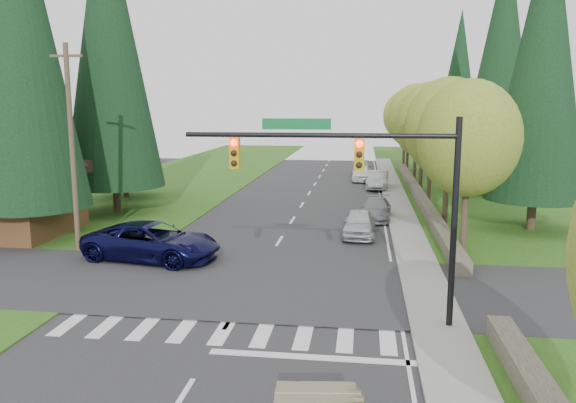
% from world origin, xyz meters
% --- Properties ---
extents(ground, '(120.00, 120.00, 0.00)m').
position_xyz_m(ground, '(0.00, 0.00, 0.00)').
color(ground, '#28282B').
rests_on(ground, ground).
extents(grass_east, '(14.00, 110.00, 0.06)m').
position_xyz_m(grass_east, '(13.00, 20.00, 0.03)').
color(grass_east, '#304C14').
rests_on(grass_east, ground).
extents(grass_west, '(14.00, 110.00, 0.06)m').
position_xyz_m(grass_west, '(-13.00, 20.00, 0.03)').
color(grass_west, '#304C14').
rests_on(grass_west, ground).
extents(cross_street, '(120.00, 8.00, 0.10)m').
position_xyz_m(cross_street, '(0.00, 8.00, 0.00)').
color(cross_street, '#28282B').
rests_on(cross_street, ground).
extents(sidewalk_east, '(1.80, 80.00, 0.13)m').
position_xyz_m(sidewalk_east, '(6.90, 22.00, 0.07)').
color(sidewalk_east, gray).
rests_on(sidewalk_east, ground).
extents(curb_east, '(0.20, 80.00, 0.13)m').
position_xyz_m(curb_east, '(6.05, 22.00, 0.07)').
color(curb_east, gray).
rests_on(curb_east, ground).
extents(stone_wall_north, '(0.70, 40.00, 0.70)m').
position_xyz_m(stone_wall_north, '(8.60, 30.00, 0.35)').
color(stone_wall_north, '#4C4438').
rests_on(stone_wall_north, ground).
extents(traffic_signal, '(8.70, 0.37, 6.80)m').
position_xyz_m(traffic_signal, '(4.37, 4.50, 4.98)').
color(traffic_signal, black).
rests_on(traffic_signal, ground).
extents(brown_building, '(8.40, 8.40, 5.40)m').
position_xyz_m(brown_building, '(-15.00, 15.00, 3.14)').
color(brown_building, '#4C2D19').
rests_on(brown_building, ground).
extents(utility_pole, '(1.60, 0.24, 10.00)m').
position_xyz_m(utility_pole, '(-9.50, 12.00, 5.14)').
color(utility_pole, '#473828').
rests_on(utility_pole, ground).
extents(decid_tree_0, '(4.80, 4.80, 8.37)m').
position_xyz_m(decid_tree_0, '(9.20, 14.00, 5.60)').
color(decid_tree_0, '#38281C').
rests_on(decid_tree_0, ground).
extents(decid_tree_1, '(5.20, 5.20, 8.80)m').
position_xyz_m(decid_tree_1, '(9.30, 21.00, 5.80)').
color(decid_tree_1, '#38281C').
rests_on(decid_tree_1, ground).
extents(decid_tree_2, '(5.00, 5.00, 8.82)m').
position_xyz_m(decid_tree_2, '(9.10, 28.00, 5.93)').
color(decid_tree_2, '#38281C').
rests_on(decid_tree_2, ground).
extents(decid_tree_3, '(5.00, 5.00, 8.55)m').
position_xyz_m(decid_tree_3, '(9.20, 35.00, 5.66)').
color(decid_tree_3, '#38281C').
rests_on(decid_tree_3, ground).
extents(decid_tree_4, '(5.40, 5.40, 9.18)m').
position_xyz_m(decid_tree_4, '(9.30, 42.00, 6.06)').
color(decid_tree_4, '#38281C').
rests_on(decid_tree_4, ground).
extents(decid_tree_5, '(4.80, 4.80, 8.30)m').
position_xyz_m(decid_tree_5, '(9.10, 49.00, 5.53)').
color(decid_tree_5, '#38281C').
rests_on(decid_tree_5, ground).
extents(decid_tree_6, '(5.20, 5.20, 8.86)m').
position_xyz_m(decid_tree_6, '(9.20, 56.00, 5.86)').
color(decid_tree_6, '#38281C').
rests_on(decid_tree_6, ground).
extents(conifer_w_a, '(6.12, 6.12, 19.80)m').
position_xyz_m(conifer_w_a, '(-13.00, 14.00, 10.79)').
color(conifer_w_a, '#38281C').
rests_on(conifer_w_a, ground).
extents(conifer_w_b, '(5.44, 5.44, 17.80)m').
position_xyz_m(conifer_w_b, '(-16.00, 18.00, 9.79)').
color(conifer_w_b, '#38281C').
rests_on(conifer_w_b, ground).
extents(conifer_w_c, '(6.46, 6.46, 20.80)m').
position_xyz_m(conifer_w_c, '(-12.00, 22.00, 11.29)').
color(conifer_w_c, '#38281C').
rests_on(conifer_w_c, ground).
extents(conifer_w_e, '(5.78, 5.78, 18.80)m').
position_xyz_m(conifer_w_e, '(-14.00, 28.00, 10.29)').
color(conifer_w_e, '#38281C').
rests_on(conifer_w_e, ground).
extents(conifer_e_a, '(5.44, 5.44, 17.80)m').
position_xyz_m(conifer_e_a, '(14.00, 20.00, 9.79)').
color(conifer_e_a, '#38281C').
rests_on(conifer_e_a, ground).
extents(conifer_e_b, '(6.12, 6.12, 19.80)m').
position_xyz_m(conifer_e_b, '(15.00, 34.00, 10.79)').
color(conifer_e_b, '#38281C').
rests_on(conifer_e_b, ground).
extents(conifer_e_c, '(5.10, 5.10, 16.80)m').
position_xyz_m(conifer_e_c, '(14.00, 48.00, 9.29)').
color(conifer_e_c, '#38281C').
rests_on(conifer_e_c, ground).
extents(suv_navy, '(6.79, 4.01, 1.77)m').
position_xyz_m(suv_navy, '(-5.29, 11.00, 0.89)').
color(suv_navy, '#0A0A33').
rests_on(suv_navy, ground).
extents(parked_car_a, '(1.85, 4.31, 1.45)m').
position_xyz_m(parked_car_a, '(4.20, 17.15, 0.73)').
color(parked_car_a, silver).
rests_on(parked_car_a, ground).
extents(parked_car_b, '(2.10, 4.59, 1.30)m').
position_xyz_m(parked_car_b, '(5.21, 22.00, 0.65)').
color(parked_car_b, gray).
rests_on(parked_car_b, ground).
extents(parked_car_c, '(2.03, 4.76, 1.53)m').
position_xyz_m(parked_car_c, '(5.60, 35.17, 0.76)').
color(parked_car_c, '#ACADB1').
rests_on(parked_car_c, ground).
extents(parked_car_d, '(1.78, 4.37, 1.49)m').
position_xyz_m(parked_car_d, '(4.20, 40.04, 0.74)').
color(parked_car_d, white).
rests_on(parked_car_d, ground).
extents(parked_car_e, '(1.92, 4.63, 1.34)m').
position_xyz_m(parked_car_e, '(4.20, 45.20, 0.67)').
color(parked_car_e, '#9B9A9F').
rests_on(parked_car_e, ground).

